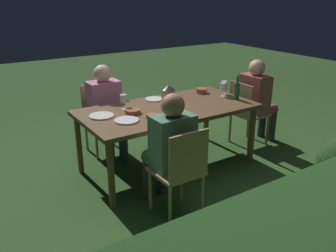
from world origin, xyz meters
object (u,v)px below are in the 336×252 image
Objects in this scene: chair_side_right_b at (181,169)px; bowl_salad at (133,111)px; person_in_green at (169,146)px; person_in_rust at (258,97)px; plate_c at (127,120)px; bowl_olives at (202,90)px; wine_glass_c at (224,85)px; dining_table at (168,112)px; wine_glass_a at (123,99)px; chair_side_left_b at (101,115)px; lantern_centerpiece at (168,96)px; plate_b at (101,116)px; person_in_pink at (107,107)px; wine_glass_b at (223,87)px; bowl_bread at (151,116)px; chair_head_near at (246,111)px; green_bottle_on_table at (237,91)px; plate_a at (154,99)px.

chair_side_right_b reaches higher than bowl_salad.
person_in_rust is at bearing -159.62° from person_in_green.
bowl_olives is (-1.29, -0.43, 0.02)m from plate_c.
wine_glass_c is 1.33m from bowl_salad.
person_in_green is (0.44, 0.70, -0.06)m from dining_table.
person_in_green is 6.80× the size of wine_glass_a.
wine_glass_c is (0.53, -0.08, 0.23)m from person_in_rust.
wine_glass_a reaches higher than chair_side_right_b.
person_in_rust is at bearing 154.55° from chair_side_left_b.
plate_b is at bearing -11.86° from lantern_centerpiece.
lantern_centerpiece reaches higher than chair_side_left_b.
person_in_pink is 1.22m from bowl_olives.
chair_side_right_b is 5.15× the size of wine_glass_b.
chair_side_left_b is at bearing -84.35° from bowl_bread.
chair_head_near is at bearing 173.06° from wine_glass_a.
person_in_pink and person_in_rust have the same top height.
lantern_centerpiece is at bearing 1.70° from chair_head_near.
person_in_pink reaches higher than chair_side_right_b.
chair_head_near is 3.00× the size of green_bottle_on_table.
chair_side_right_b is 1.53m from green_bottle_on_table.
wine_glass_b is 1.00× the size of wine_glass_c.
person_in_green is at bearing 20.38° from person_in_rust.
plate_a is at bearing -96.76° from lantern_centerpiece.
wine_glass_a is 0.20m from bowl_salad.
person_in_pink is at bearing -33.82° from green_bottle_on_table.
green_bottle_on_table is at bearing 170.85° from lantern_centerpiece.
chair_side_left_b is at bearing -63.54° from dining_table.
wine_glass_c is at bearing 162.91° from plate_a.
wine_glass_a is at bearing -24.58° from dining_table.
person_in_rust is (-1.87, 0.89, 0.15)m from chair_side_left_b.
chair_side_left_b and chair_head_near have the same top height.
chair_side_left_b reaches higher than dining_table.
plate_b is (0.31, 0.58, 0.12)m from person_in_pink.
wine_glass_c is at bearing -172.84° from lantern_centerpiece.
dining_table is at bearing 175.50° from bowl_salad.
wine_glass_a is at bearing -6.94° from chair_head_near.
chair_side_left_b is at bearing -27.98° from chair_head_near.
person_in_green reaches higher than plate_a.
chair_side_left_b is (0.00, -1.78, 0.00)m from chair_side_right_b.
person_in_green is 1.47m from wine_glass_b.
wine_glass_b is at bearing -1.57° from chair_head_near.
plate_a is at bearing -17.09° from wine_glass_c.
person_in_pink reaches higher than plate_c.
chair_side_left_b is 1.61m from wine_glass_c.
green_bottle_on_table is at bearing 102.82° from wine_glass_b.
wine_glass_c is at bearing -138.54° from wine_glass_b.
dining_table is 0.83m from person_in_pink.
plate_b is (1.61, -0.30, -0.10)m from green_bottle_on_table.
lantern_centerpiece is 0.92m from wine_glass_c.
bowl_bread is (-0.11, -0.49, 0.13)m from person_in_green.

